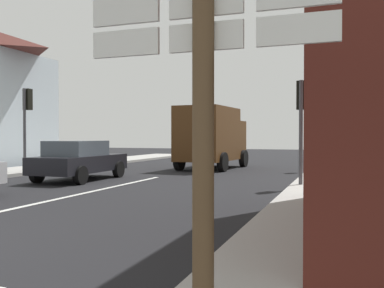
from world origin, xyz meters
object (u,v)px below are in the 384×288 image
(sedan_far, at_px, (79,160))
(delivery_truck, at_px, (212,136))
(traffic_light_near_left, at_px, (27,111))
(route_sign_post, at_px, (204,79))
(traffic_light_far_right, at_px, (316,112))
(traffic_light_near_right, at_px, (301,109))

(sedan_far, height_order, delivery_truck, delivery_truck)
(delivery_truck, xyz_separation_m, traffic_light_near_left, (-6.47, -5.75, 1.06))
(route_sign_post, bearing_deg, traffic_light_far_right, 91.34)
(route_sign_post, distance_m, traffic_light_near_right, 11.20)
(traffic_light_far_right, bearing_deg, traffic_light_near_right, -90.00)
(traffic_light_near_left, xyz_separation_m, traffic_light_near_right, (11.47, -1.01, -0.21))
(traffic_light_far_right, bearing_deg, traffic_light_near_left, -152.62)
(delivery_truck, distance_m, traffic_light_near_left, 8.72)
(traffic_light_near_left, bearing_deg, traffic_light_far_right, 27.38)
(route_sign_post, height_order, traffic_light_far_right, traffic_light_far_right)
(delivery_truck, height_order, traffic_light_near_right, traffic_light_near_right)
(sedan_far, bearing_deg, traffic_light_near_right, 1.57)
(sedan_far, distance_m, traffic_light_far_right, 10.94)
(sedan_far, height_order, traffic_light_far_right, traffic_light_far_right)
(delivery_truck, distance_m, traffic_light_near_right, 8.46)
(traffic_light_far_right, xyz_separation_m, traffic_light_near_left, (-11.47, -5.94, -0.04))
(sedan_far, relative_size, route_sign_post, 1.33)
(traffic_light_near_left, bearing_deg, delivery_truck, 41.64)
(route_sign_post, bearing_deg, traffic_light_near_left, 134.28)
(sedan_far, bearing_deg, delivery_truck, 66.65)
(traffic_light_near_right, bearing_deg, sedan_far, -178.43)
(traffic_light_far_right, bearing_deg, delivery_truck, -177.82)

